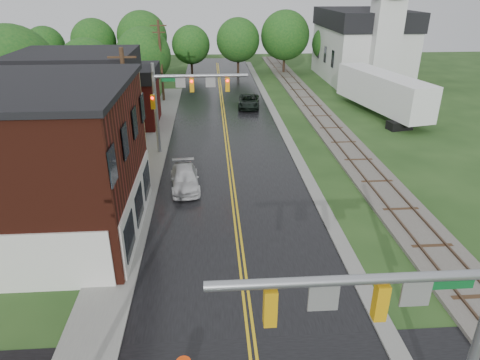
{
  "coord_description": "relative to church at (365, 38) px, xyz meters",
  "views": [
    {
      "loc": [
        -1.31,
        -6.03,
        12.63
      ],
      "look_at": [
        0.07,
        13.7,
        3.5
      ],
      "focal_mm": 32.0,
      "sensor_mm": 36.0,
      "label": 1
    }
  ],
  "objects": [
    {
      "name": "main_road",
      "position": [
        -20.0,
        -23.74,
        -5.83
      ],
      "size": [
        10.0,
        90.0,
        0.02
      ],
      "primitive_type": "cube",
      "color": "black",
      "rests_on": "ground"
    },
    {
      "name": "curb_right",
      "position": [
        -14.6,
        -18.74,
        -5.83
      ],
      "size": [
        0.8,
        70.0,
        0.12
      ],
      "primitive_type": "cube",
      "color": "gray",
      "rests_on": "ground"
    },
    {
      "name": "sidewalk_left",
      "position": [
        -26.2,
        -28.74,
        -5.83
      ],
      "size": [
        2.4,
        50.0,
        0.12
      ],
      "primitive_type": "cube",
      "color": "gray",
      "rests_on": "ground"
    },
    {
      "name": "yellow_house",
      "position": [
        -31.0,
        -27.74,
        -2.63
      ],
      "size": [
        8.0,
        7.0,
        6.4
      ],
      "primitive_type": "cube",
      "color": "tan",
      "rests_on": "ground"
    },
    {
      "name": "darkred_building",
      "position": [
        -30.0,
        -18.74,
        -3.63
      ],
      "size": [
        7.0,
        6.0,
        4.4
      ],
      "primitive_type": "cube",
      "color": "#3F0F0C",
      "rests_on": "ground"
    },
    {
      "name": "church",
      "position": [
        0.0,
        0.0,
        0.0
      ],
      "size": [
        10.4,
        18.4,
        20.0
      ],
      "color": "silver",
      "rests_on": "ground"
    },
    {
      "name": "railroad",
      "position": [
        -10.0,
        -18.74,
        -5.73
      ],
      "size": [
        3.2,
        80.0,
        0.3
      ],
      "color": "#59544C",
      "rests_on": "ground"
    },
    {
      "name": "traffic_signal_near",
      "position": [
        -16.53,
        -51.74,
        -0.87
      ],
      "size": [
        7.34,
        0.3,
        7.2
      ],
      "color": "gray",
      "rests_on": "ground"
    },
    {
      "name": "traffic_signal_far",
      "position": [
        -23.47,
        -26.74,
        -0.86
      ],
      "size": [
        7.34,
        0.43,
        7.2
      ],
      "color": "gray",
      "rests_on": "ground"
    },
    {
      "name": "utility_pole_b",
      "position": [
        -26.8,
        -31.74,
        -1.11
      ],
      "size": [
        1.8,
        0.28,
        9.0
      ],
      "color": "#382616",
      "rests_on": "ground"
    },
    {
      "name": "utility_pole_c",
      "position": [
        -26.8,
        -9.74,
        -1.11
      ],
      "size": [
        1.8,
        0.28,
        9.0
      ],
      "color": "#382616",
      "rests_on": "ground"
    },
    {
      "name": "tree_left_b",
      "position": [
        -37.85,
        -21.84,
        -0.12
      ],
      "size": [
        7.6,
        7.6,
        9.69
      ],
      "color": "black",
      "rests_on": "ground"
    },
    {
      "name": "tree_left_c",
      "position": [
        -33.85,
        -13.84,
        -1.32
      ],
      "size": [
        6.0,
        6.0,
        7.65
      ],
      "color": "black",
      "rests_on": "ground"
    },
    {
      "name": "tree_left_e",
      "position": [
        -28.85,
        -7.84,
        -1.02
      ],
      "size": [
        6.4,
        6.4,
        8.16
      ],
      "color": "black",
      "rests_on": "ground"
    },
    {
      "name": "suv_dark",
      "position": [
        -17.09,
        -13.23,
        -5.15
      ],
      "size": [
        2.77,
        5.11,
        1.36
      ],
      "primitive_type": "imported",
      "rotation": [
        0.0,
        0.0,
        -0.11
      ],
      "color": "black",
      "rests_on": "ground"
    },
    {
      "name": "pickup_white",
      "position": [
        -23.2,
        -33.43,
        -5.18
      ],
      "size": [
        2.26,
        4.68,
        1.31
      ],
      "primitive_type": "imported",
      "rotation": [
        0.0,
        0.0,
        0.09
      ],
      "color": "silver",
      "rests_on": "ground"
    },
    {
      "name": "semi_trailer",
      "position": [
        -3.54,
        -16.98,
        -3.35
      ],
      "size": [
        5.77,
        14.03,
        4.23
      ],
      "color": "black",
      "rests_on": "ground"
    }
  ]
}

